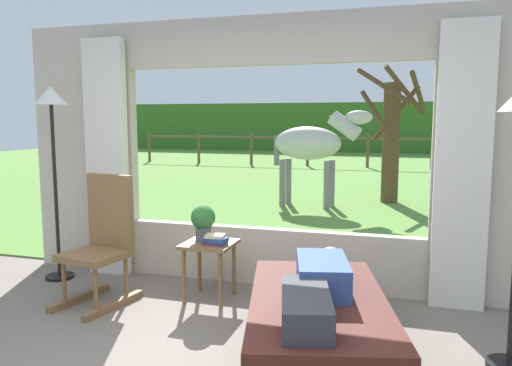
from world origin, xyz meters
TOP-DOWN VIEW (x-y plane):
  - back_wall_with_window at (0.00, 2.26)m, footprint 5.20×0.12m
  - curtain_panel_left at (-1.69, 2.12)m, footprint 0.44×0.10m
  - curtain_panel_right at (1.69, 2.12)m, footprint 0.44×0.10m
  - outdoor_pasture_lawn at (0.00, 13.16)m, footprint 36.00×21.68m
  - distant_hill_ridge at (0.00, 23.00)m, footprint 36.00×2.00m
  - recliner_sofa at (0.71, 0.88)m, footprint 1.28×1.87m
  - reclining_person at (0.71, 0.83)m, footprint 0.47×1.43m
  - rocking_chair at (-1.27, 1.37)m, footprint 0.57×0.75m
  - side_table at (-0.40, 1.69)m, footprint 0.44×0.44m
  - potted_plant at (-0.48, 1.75)m, footprint 0.22×0.22m
  - book_stack at (-0.31, 1.62)m, footprint 0.21×0.15m
  - floor_lamp_left at (-2.09, 1.81)m, footprint 0.32×0.32m
  - horse at (-0.40, 6.61)m, footprint 1.81×0.72m
  - pasture_tree at (0.96, 7.49)m, footprint 1.28×1.27m
  - pasture_fence_line at (0.00, 14.45)m, footprint 16.10×0.10m

SIDE VIEW (x-z plane):
  - outdoor_pasture_lawn at x=0.00m, z-range 0.00..0.02m
  - recliner_sofa at x=0.71m, z-range 0.01..0.43m
  - side_table at x=-0.40m, z-range 0.17..0.69m
  - reclining_person at x=0.71m, z-range 0.41..0.63m
  - rocking_chair at x=-1.27m, z-range -0.01..1.11m
  - book_stack at x=-0.31m, z-range 0.52..0.61m
  - potted_plant at x=-0.48m, z-range 0.54..0.86m
  - pasture_fence_line at x=0.00m, z-range 0.19..1.29m
  - horse at x=-0.40m, z-range 0.29..2.02m
  - curtain_panel_left at x=-1.69m, z-range 0.00..2.40m
  - curtain_panel_right at x=1.69m, z-range 0.00..2.40m
  - distant_hill_ridge at x=0.00m, z-range 0.00..2.40m
  - back_wall_with_window at x=0.00m, z-range -0.03..2.52m
  - pasture_tree at x=0.96m, z-range 0.02..2.56m
  - floor_lamp_left at x=-2.09m, z-range 0.59..2.51m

